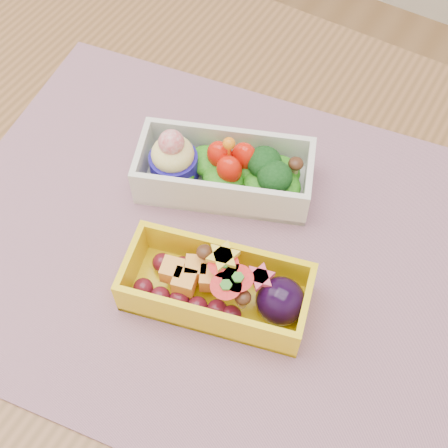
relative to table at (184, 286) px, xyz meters
The scene contains 5 objects.
ground 0.65m from the table, ahead, with size 3.00×3.00×0.00m, color olive.
table is the anchor object (origin of this frame).
placemat 0.11m from the table, 27.64° to the left, with size 0.57×0.44×0.00m, color #A4717F.
bento_white 0.15m from the table, 88.69° to the left, with size 0.20×0.14×0.08m.
bento_yellow 0.15m from the table, 25.54° to the right, with size 0.19×0.12×0.06m.
Camera 1 is at (0.20, -0.24, 1.28)m, focal length 47.18 mm.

